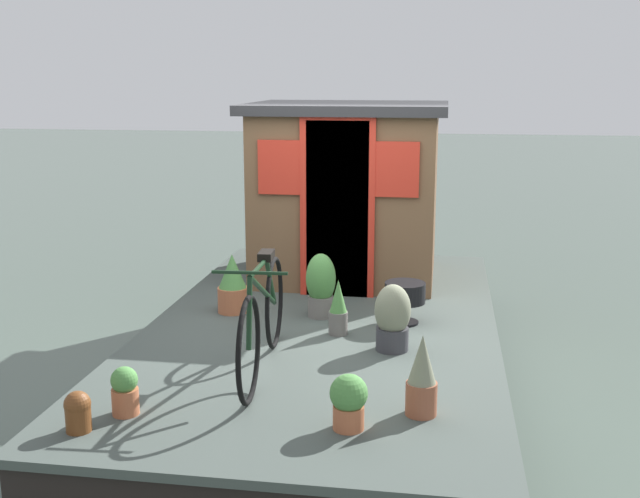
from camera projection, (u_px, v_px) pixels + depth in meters
The scene contains 13 objects.
ground_plane at pixel (324, 376), 6.97m from camera, with size 60.00×60.00×0.00m, color #47564C.
houseboat_deck at pixel (324, 349), 6.91m from camera, with size 5.55×2.98×0.51m.
houseboat_cabin at pixel (348, 190), 8.25m from camera, with size 1.80×2.03×1.83m.
bicycle at pixel (263, 319), 5.63m from camera, with size 1.81×0.50×0.87m.
potted_plant_fern at pixel (321, 285), 6.95m from camera, with size 0.27×0.27×0.58m.
potted_plant_succulent at pixel (422, 377), 4.94m from camera, with size 0.20×0.20×0.53m.
potted_plant_thyme at pixel (393, 318), 6.11m from camera, with size 0.28×0.28×0.53m.
potted_plant_ivy at pixel (233, 285), 7.09m from camera, with size 0.28×0.28×0.54m.
potted_plant_sage at pixel (338, 309), 6.49m from camera, with size 0.16×0.16×0.47m.
potted_plant_lavender at pixel (349, 400), 4.75m from camera, with size 0.23×0.23×0.35m.
potted_plant_mint at pixel (125, 391), 4.96m from camera, with size 0.17×0.17×0.32m.
charcoal_grill at pixel (405, 294), 6.76m from camera, with size 0.35×0.35×0.37m.
mooring_bollard at pixel (78, 411), 4.73m from camera, with size 0.16×0.16×0.26m.
Camera 1 is at (-6.47, -1.00, 2.62)m, focal length 43.98 mm.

